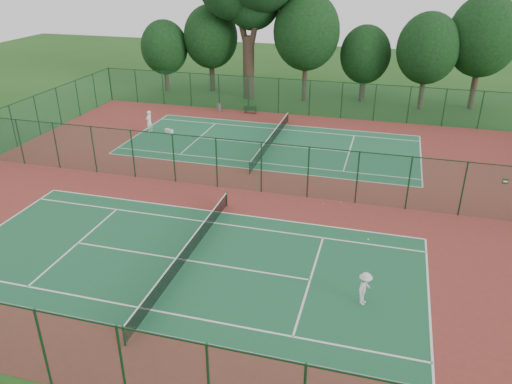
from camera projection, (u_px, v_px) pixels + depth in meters
The scene contains 18 objects.
ground at pixel (239, 189), 33.46m from camera, with size 120.00×120.00×0.00m, color #204D18.
red_pad at pixel (239, 189), 33.46m from camera, with size 40.00×36.00×0.01m, color maroon.
court_near at pixel (187, 260), 25.62m from camera, with size 23.77×10.97×0.01m, color #1C5B37.
court_far at pixel (271, 145), 41.28m from camera, with size 23.77×10.97×0.01m, color #20653F.
fence_north at pixel (294, 97), 48.36m from camera, with size 40.00×0.09×3.50m.
fence_south at pixel (82, 358), 17.04m from camera, with size 40.00×0.09×3.50m.
fence_divider at pixel (239, 165), 32.70m from camera, with size 40.00×0.09×3.50m.
tennis_net_near at pixel (186, 252), 25.40m from camera, with size 0.10×12.90×0.97m.
tennis_net_far at pixel (271, 139), 41.05m from camera, with size 0.10×12.90×0.97m.
player_near at pixel (365, 289), 22.12m from camera, with size 1.04×0.60×1.61m, color silver.
player_far at pixel (149, 121), 43.82m from camera, with size 0.70×0.46×1.93m, color white.
trash_bin at pixel (219, 107), 50.00m from camera, with size 0.43×0.43×0.77m, color slate.
bench at pixel (250, 109), 49.22m from camera, with size 1.31×0.42×0.80m.
kit_bag at pixel (169, 131), 44.01m from camera, with size 0.82×0.31×0.31m, color silver.
stray_ball_a at pixel (323, 204), 31.38m from camera, with size 0.08×0.08×0.08m, color gold.
stray_ball_b at pixel (341, 202), 31.59m from camera, with size 0.08×0.08×0.08m, color gold.
stray_ball_c at pixel (222, 189), 33.34m from camera, with size 0.06×0.06×0.06m, color #DBF038.
evergreen_row at pixel (309, 99), 54.43m from camera, with size 39.00×5.00×12.00m, color black, non-canonical shape.
Camera 1 is at (9.21, -28.88, 14.21)m, focal length 35.00 mm.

